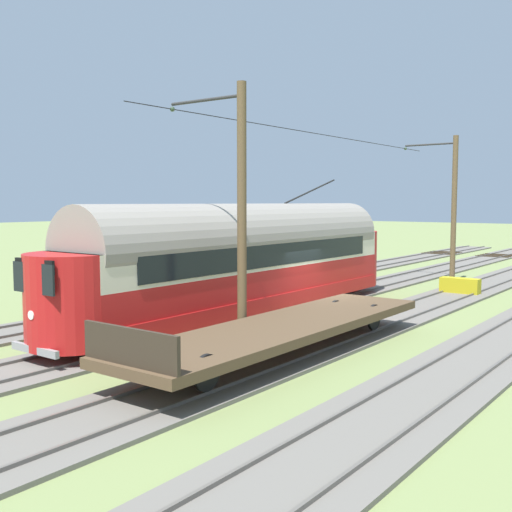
# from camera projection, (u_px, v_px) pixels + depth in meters

# --- Properties ---
(ground_plane) EXTENTS (220.00, 220.00, 0.00)m
(ground_plane) POSITION_uv_depth(u_px,v_px,m) (323.00, 317.00, 23.49)
(ground_plane) COLOR olive
(track_streetcar_siding) EXTENTS (2.80, 80.00, 0.18)m
(track_streetcar_siding) POSITION_uv_depth(u_px,v_px,m) (510.00, 337.00, 19.74)
(track_streetcar_siding) COLOR #666059
(track_streetcar_siding) RESTS_ON ground
(track_adjacent_siding) EXTENTS (2.80, 80.00, 0.18)m
(track_adjacent_siding) POSITION_uv_depth(u_px,v_px,m) (381.00, 321.00, 22.41)
(track_adjacent_siding) COLOR #666059
(track_adjacent_siding) RESTS_ON ground
(track_third_siding) EXTENTS (2.80, 80.00, 0.18)m
(track_third_siding) POSITION_uv_depth(u_px,v_px,m) (280.00, 309.00, 25.07)
(track_third_siding) COLOR #666059
(track_third_siding) RESTS_ON ground
(track_outer_siding) EXTENTS (2.80, 80.00, 0.18)m
(track_outer_siding) POSITION_uv_depth(u_px,v_px,m) (198.00, 298.00, 27.73)
(track_outer_siding) COLOR #666059
(track_outer_siding) RESTS_ON ground
(vintage_streetcar) EXTENTS (2.65, 18.46, 5.21)m
(vintage_streetcar) POSITION_uv_depth(u_px,v_px,m) (249.00, 258.00, 23.22)
(vintage_streetcar) COLOR red
(vintage_streetcar) RESTS_ON ground
(flatcar_adjacent) EXTENTS (2.80, 11.82, 1.60)m
(flatcar_adjacent) POSITION_uv_depth(u_px,v_px,m) (282.00, 328.00, 17.26)
(flatcar_adjacent) COLOR brown
(flatcar_adjacent) RESTS_ON ground
(catenary_pole_foreground) EXTENTS (3.01, 0.28, 7.85)m
(catenary_pole_foreground) POSITION_uv_depth(u_px,v_px,m) (453.00, 207.00, 32.79)
(catenary_pole_foreground) COLOR brown
(catenary_pole_foreground) RESTS_ON ground
(catenary_pole_mid_near) EXTENTS (3.01, 0.28, 7.85)m
(catenary_pole_mid_near) POSITION_uv_depth(u_px,v_px,m) (240.00, 211.00, 18.28)
(catenary_pole_mid_near) COLOR brown
(catenary_pole_mid_near) RESTS_ON ground
(overhead_wire_run) EXTENTS (2.81, 22.20, 0.18)m
(overhead_wire_run) POSITION_uv_depth(u_px,v_px,m) (330.00, 135.00, 27.35)
(overhead_wire_run) COLOR black
(overhead_wire_run) RESTS_ON ground
(track_end_bumper) EXTENTS (1.80, 0.60, 0.80)m
(track_end_bumper) POSITION_uv_depth(u_px,v_px,m) (460.00, 286.00, 29.12)
(track_end_bumper) COLOR #B2A519
(track_end_bumper) RESTS_ON ground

